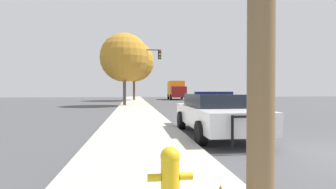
# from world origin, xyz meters

# --- Properties ---
(sidewalk_left) EXTENTS (3.00, 110.00, 0.13)m
(sidewalk_left) POSITION_xyz_m (-5.10, 0.00, 0.07)
(sidewalk_left) COLOR #ADA89E
(sidewalk_left) RESTS_ON ground_plane
(police_car) EXTENTS (2.18, 5.38, 1.52)m
(police_car) POSITION_xyz_m (-2.44, 3.55, 0.78)
(police_car) COLOR white
(police_car) RESTS_ON ground_plane
(fire_hydrant) EXTENTS (0.58, 0.25, 0.73)m
(fire_hydrant) POSITION_xyz_m (-4.85, -2.05, 0.52)
(fire_hydrant) COLOR gold
(fire_hydrant) RESTS_ON sidewalk_left
(traffic_light) EXTENTS (3.57, 0.35, 5.53)m
(traffic_light) POSITION_xyz_m (-4.70, 20.21, 4.00)
(traffic_light) COLOR #424247
(traffic_light) RESTS_ON sidewalk_left
(car_background_oncoming) EXTENTS (2.13, 4.21, 1.41)m
(car_background_oncoming) POSITION_xyz_m (2.24, 20.32, 0.75)
(car_background_oncoming) COLOR maroon
(car_background_oncoming) RESTS_ON ground_plane
(box_truck) EXTENTS (2.85, 6.91, 3.12)m
(box_truck) POSITION_xyz_m (1.96, 38.20, 1.66)
(box_truck) COLOR maroon
(box_truck) RESTS_ON ground_plane
(tree_sidewalk_far) EXTENTS (6.00, 6.00, 8.71)m
(tree_sidewalk_far) POSITION_xyz_m (-5.13, 33.99, 5.84)
(tree_sidewalk_far) COLOR brown
(tree_sidewalk_far) RESTS_ON sidewalk_left
(tree_sidewalk_mid) EXTENTS (4.82, 4.82, 7.10)m
(tree_sidewalk_mid) POSITION_xyz_m (-6.13, 21.01, 4.81)
(tree_sidewalk_mid) COLOR brown
(tree_sidewalk_mid) RESTS_ON sidewalk_left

